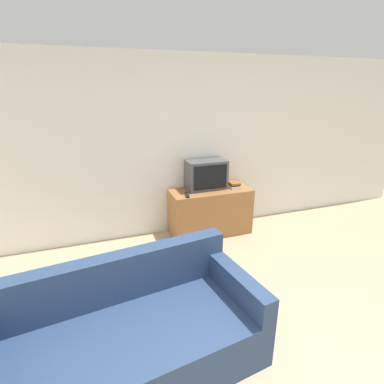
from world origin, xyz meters
TOP-DOWN VIEW (x-y plane):
  - wall_back at (0.00, 3.03)m, footprint 9.00×0.06m
  - tv_stand at (0.54, 2.73)m, footprint 1.21×0.51m
  - television at (0.50, 2.82)m, footprint 0.59×0.33m
  - couch at (-0.98, 0.74)m, footprint 2.14×1.20m
  - book_stack at (0.92, 2.73)m, footprint 0.16×0.23m
  - remote_on_stand at (0.13, 2.59)m, footprint 0.09×0.20m

SIDE VIEW (x-z plane):
  - couch at x=-0.98m, z-range -0.14..0.69m
  - tv_stand at x=0.54m, z-range 0.00..0.70m
  - remote_on_stand at x=0.13m, z-range 0.70..0.72m
  - book_stack at x=0.92m, z-range 0.69..0.78m
  - television at x=0.50m, z-range 0.70..1.13m
  - wall_back at x=0.00m, z-range 0.00..2.60m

